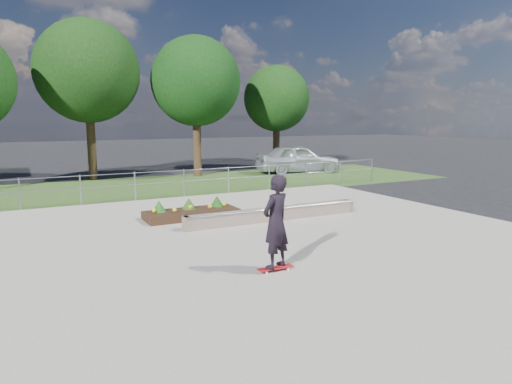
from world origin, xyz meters
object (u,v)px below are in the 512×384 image
at_px(planter_bed, 191,212).
at_px(parked_car, 298,159).
at_px(grind_ledge, 275,214).
at_px(skateboarder, 276,222).

relative_size(planter_bed, parked_car, 0.60).
xyz_separation_m(grind_ledge, skateboarder, (-2.41, -4.22, 0.86)).
bearing_deg(planter_bed, parked_car, 42.39).
xyz_separation_m(planter_bed, skateboarder, (-0.20, -5.84, 0.88)).
relative_size(grind_ledge, parked_car, 1.20).
distance_m(skateboarder, parked_car, 18.05).
bearing_deg(planter_bed, grind_ledge, -36.24).
distance_m(planter_bed, skateboarder, 5.91).
relative_size(grind_ledge, skateboarder, 2.92).
bearing_deg(skateboarder, planter_bed, 88.02).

